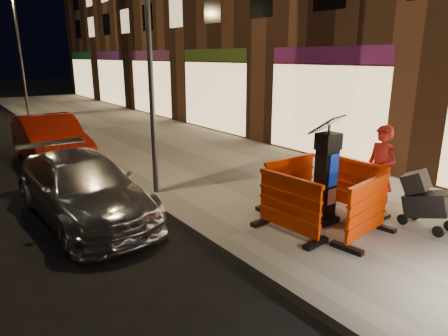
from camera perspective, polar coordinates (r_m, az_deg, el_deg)
ground_plane at (r=7.22m, az=-0.51°, el=-11.23°), size 120.00×120.00×0.00m
sidewalk at (r=9.10m, az=15.15°, el=-5.40°), size 6.00×60.00×0.15m
kerb at (r=7.18m, az=-0.51°, el=-10.70°), size 0.30×60.00×0.15m
parking_kiosk at (r=7.78m, az=14.38°, el=-0.76°), size 0.65×0.65×1.96m
barrier_front at (r=7.38m, az=19.80°, el=-5.67°), size 1.47×0.77×1.09m
barrier_back at (r=8.51m, az=9.30°, el=-2.10°), size 1.41×0.59×1.09m
barrier_kerbside at (r=7.24m, az=9.27°, el=-5.32°), size 0.71×1.45×1.09m
barrier_bldgside at (r=8.63m, az=18.26°, el=-2.45°), size 0.61×1.42×1.09m
car_silver at (r=8.93m, az=-19.12°, el=-6.67°), size 2.01×4.59×1.31m
car_red at (r=13.75m, az=-23.21°, el=0.66°), size 1.60×4.53×1.49m
man at (r=8.46m, az=21.40°, el=-0.46°), size 0.52×0.72×1.84m
stroller at (r=8.32m, az=27.05°, el=-4.27°), size 0.71×0.93×1.04m
street_lamp_mid at (r=9.15m, az=-10.52°, el=14.71°), size 0.12×0.12×6.00m
street_lamp_far at (r=23.59m, az=-27.02°, el=13.78°), size 0.12×0.12×6.00m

